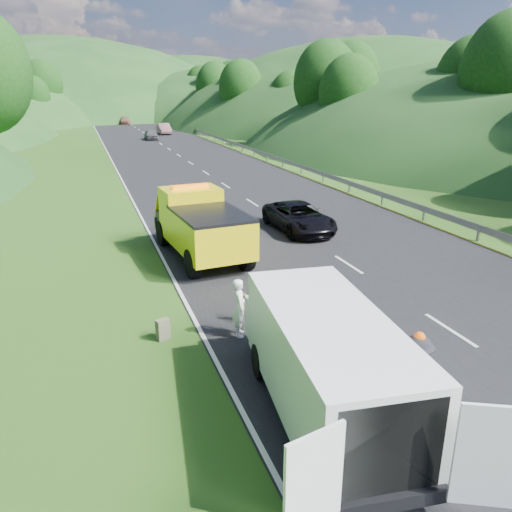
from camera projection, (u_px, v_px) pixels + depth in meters
name	position (u px, v px, depth m)	size (l,w,h in m)	color
ground	(326.00, 317.00, 15.39)	(320.00, 320.00, 0.00)	#38661E
road_surface	(179.00, 155.00, 52.13)	(14.00, 200.00, 0.02)	black
guardrail	(216.00, 142.00, 65.59)	(0.06, 140.00, 1.52)	gray
tree_line_right	(284.00, 134.00, 76.24)	(14.00, 140.00, 14.00)	#224F17
hills_backdrop	(127.00, 113.00, 138.01)	(201.00, 288.60, 44.00)	#2D5B23
tow_truck	(200.00, 224.00, 20.52)	(2.99, 6.75, 2.82)	black
white_van	(325.00, 358.00, 10.36)	(3.71, 7.09, 2.42)	black
woman	(240.00, 335.00, 14.24)	(0.62, 0.45, 1.70)	white
child	(245.00, 322.00, 15.05)	(0.45, 0.35, 0.92)	tan
worker	(410.00, 415.00, 10.78)	(1.21, 0.70, 1.88)	black
suitcase	(163.00, 329.00, 13.93)	(0.38, 0.21, 0.60)	#66634D
spare_tire	(441.00, 477.00, 9.06)	(0.62, 0.62, 0.20)	black
passing_suv	(299.00, 231.00, 24.65)	(2.26, 4.91, 1.36)	black
dist_car_a	(151.00, 140.00, 68.07)	(1.58, 3.94, 1.34)	#4D4D52
dist_car_b	(164.00, 134.00, 76.29)	(1.67, 4.80, 1.58)	brown
dist_car_c	(125.00, 124.00, 96.48)	(1.99, 4.90, 1.42)	brown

